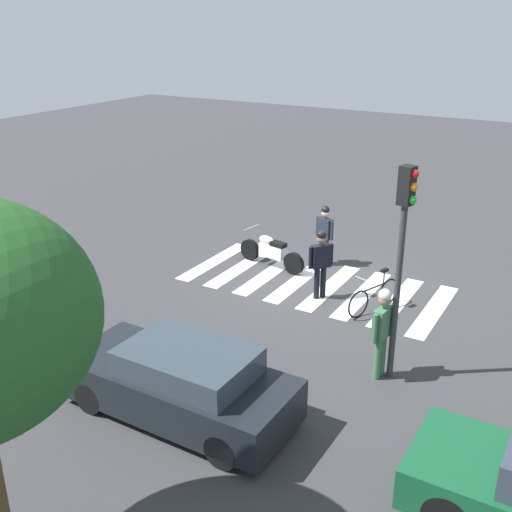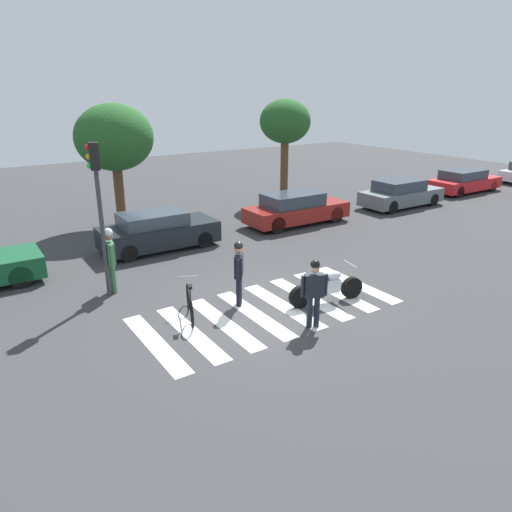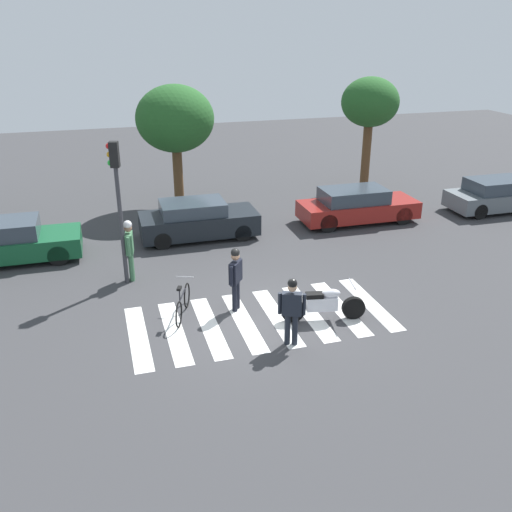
{
  "view_description": "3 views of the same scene",
  "coord_description": "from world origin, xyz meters",
  "px_view_note": "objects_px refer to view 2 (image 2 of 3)",
  "views": [
    {
      "loc": [
        -6.15,
        13.6,
        6.62
      ],
      "look_at": [
        0.89,
        1.51,
        1.12
      ],
      "focal_mm": 43.33,
      "sensor_mm": 36.0,
      "label": 1
    },
    {
      "loc": [
        -6.51,
        -9.25,
        5.47
      ],
      "look_at": [
        0.66,
        1.61,
        0.9
      ],
      "focal_mm": 33.53,
      "sensor_mm": 36.0,
      "label": 2
    },
    {
      "loc": [
        -3.7,
        -12.13,
        7.17
      ],
      "look_at": [
        0.26,
        1.32,
        1.23
      ],
      "focal_mm": 38.95,
      "sensor_mm": 36.0,
      "label": 3
    }
  ],
  "objects_px": {
    "leaning_bicycle": "(190,304)",
    "car_maroon_wagon": "(296,209)",
    "pedestrian_bystander": "(110,255)",
    "officer_by_motorcycle": "(314,289)",
    "car_black_suv": "(158,231)",
    "officer_on_foot": "(239,269)",
    "traffic_light_pole": "(98,196)",
    "police_motorcycle": "(326,287)",
    "car_red_convertible": "(464,181)",
    "car_grey_coupe": "(401,194)"
  },
  "relations": [
    {
      "from": "leaning_bicycle",
      "to": "car_maroon_wagon",
      "type": "xyz_separation_m",
      "value": [
        7.66,
        5.53,
        0.27
      ]
    },
    {
      "from": "officer_on_foot",
      "to": "car_maroon_wagon",
      "type": "relative_size",
      "value": 0.39
    },
    {
      "from": "car_black_suv",
      "to": "police_motorcycle",
      "type": "bearing_deg",
      "value": -73.92
    },
    {
      "from": "pedestrian_bystander",
      "to": "car_maroon_wagon",
      "type": "xyz_separation_m",
      "value": [
        8.75,
        2.85,
        -0.45
      ]
    },
    {
      "from": "leaning_bicycle",
      "to": "officer_on_foot",
      "type": "xyz_separation_m",
      "value": [
        1.42,
        -0.03,
        0.65
      ]
    },
    {
      "from": "leaning_bicycle",
      "to": "traffic_light_pole",
      "type": "bearing_deg",
      "value": 116.85
    },
    {
      "from": "leaning_bicycle",
      "to": "car_black_suv",
      "type": "relative_size",
      "value": 0.4
    },
    {
      "from": "car_black_suv",
      "to": "pedestrian_bystander",
      "type": "bearing_deg",
      "value": -131.32
    },
    {
      "from": "car_black_suv",
      "to": "traffic_light_pole",
      "type": "bearing_deg",
      "value": -132.09
    },
    {
      "from": "car_grey_coupe",
      "to": "traffic_light_pole",
      "type": "distance_m",
      "value": 15.54
    },
    {
      "from": "officer_by_motorcycle",
      "to": "pedestrian_bystander",
      "type": "bearing_deg",
      "value": 125.08
    },
    {
      "from": "officer_by_motorcycle",
      "to": "traffic_light_pole",
      "type": "distance_m",
      "value": 6.1
    },
    {
      "from": "leaning_bicycle",
      "to": "car_grey_coupe",
      "type": "distance_m",
      "value": 14.82
    },
    {
      "from": "police_motorcycle",
      "to": "car_grey_coupe",
      "type": "bearing_deg",
      "value": 31.66
    },
    {
      "from": "pedestrian_bystander",
      "to": "car_grey_coupe",
      "type": "distance_m",
      "value": 15.18
    },
    {
      "from": "traffic_light_pole",
      "to": "car_black_suv",
      "type": "bearing_deg",
      "value": 47.91
    },
    {
      "from": "officer_on_foot",
      "to": "car_black_suv",
      "type": "relative_size",
      "value": 0.43
    },
    {
      "from": "officer_by_motorcycle",
      "to": "car_red_convertible",
      "type": "bearing_deg",
      "value": 24.08
    },
    {
      "from": "leaning_bicycle",
      "to": "car_maroon_wagon",
      "type": "height_order",
      "value": "car_maroon_wagon"
    },
    {
      "from": "car_black_suv",
      "to": "traffic_light_pole",
      "type": "distance_m",
      "value": 4.66
    },
    {
      "from": "police_motorcycle",
      "to": "car_grey_coupe",
      "type": "distance_m",
      "value": 12.24
    },
    {
      "from": "officer_on_foot",
      "to": "car_maroon_wagon",
      "type": "height_order",
      "value": "officer_on_foot"
    },
    {
      "from": "car_maroon_wagon",
      "to": "traffic_light_pole",
      "type": "height_order",
      "value": "traffic_light_pole"
    },
    {
      "from": "officer_by_motorcycle",
      "to": "car_maroon_wagon",
      "type": "xyz_separation_m",
      "value": [
        5.4,
        7.61,
        -0.35
      ]
    },
    {
      "from": "car_grey_coupe",
      "to": "car_black_suv",
      "type": "bearing_deg",
      "value": 178.21
    },
    {
      "from": "pedestrian_bystander",
      "to": "car_black_suv",
      "type": "distance_m",
      "value": 3.92
    },
    {
      "from": "leaning_bicycle",
      "to": "pedestrian_bystander",
      "type": "xyz_separation_m",
      "value": [
        -1.09,
        2.68,
        0.72
      ]
    },
    {
      "from": "officer_on_foot",
      "to": "car_black_suv",
      "type": "bearing_deg",
      "value": 89.41
    },
    {
      "from": "police_motorcycle",
      "to": "officer_by_motorcycle",
      "type": "relative_size",
      "value": 1.26
    },
    {
      "from": "car_black_suv",
      "to": "car_maroon_wagon",
      "type": "bearing_deg",
      "value": -0.72
    },
    {
      "from": "officer_on_foot",
      "to": "leaning_bicycle",
      "type": "bearing_deg",
      "value": 178.69
    },
    {
      "from": "leaning_bicycle",
      "to": "officer_by_motorcycle",
      "type": "xyz_separation_m",
      "value": [
        2.25,
        -2.09,
        0.62
      ]
    },
    {
      "from": "leaning_bicycle",
      "to": "car_red_convertible",
      "type": "distance_m",
      "value": 20.34
    },
    {
      "from": "officer_by_motorcycle",
      "to": "car_red_convertible",
      "type": "distance_m",
      "value": 18.95
    },
    {
      "from": "car_grey_coupe",
      "to": "traffic_light_pole",
      "type": "height_order",
      "value": "traffic_light_pole"
    },
    {
      "from": "officer_on_foot",
      "to": "car_grey_coupe",
      "type": "distance_m",
      "value": 13.51
    },
    {
      "from": "officer_on_foot",
      "to": "traffic_light_pole",
      "type": "distance_m",
      "value": 4.14
    },
    {
      "from": "pedestrian_bystander",
      "to": "police_motorcycle",
      "type": "bearing_deg",
      "value": -40.56
    },
    {
      "from": "car_black_suv",
      "to": "car_red_convertible",
      "type": "xyz_separation_m",
      "value": [
        18.06,
        0.04,
        -0.05
      ]
    },
    {
      "from": "officer_by_motorcycle",
      "to": "traffic_light_pole",
      "type": "relative_size",
      "value": 0.41
    },
    {
      "from": "officer_on_foot",
      "to": "pedestrian_bystander",
      "type": "distance_m",
      "value": 3.7
    },
    {
      "from": "car_red_convertible",
      "to": "officer_by_motorcycle",
      "type": "bearing_deg",
      "value": -155.92
    },
    {
      "from": "pedestrian_bystander",
      "to": "car_grey_coupe",
      "type": "relative_size",
      "value": 0.44
    },
    {
      "from": "traffic_light_pole",
      "to": "car_red_convertible",
      "type": "bearing_deg",
      "value": 8.47
    },
    {
      "from": "leaning_bicycle",
      "to": "traffic_light_pole",
      "type": "height_order",
      "value": "traffic_light_pole"
    },
    {
      "from": "leaning_bicycle",
      "to": "officer_by_motorcycle",
      "type": "distance_m",
      "value": 3.13
    },
    {
      "from": "pedestrian_bystander",
      "to": "car_maroon_wagon",
      "type": "height_order",
      "value": "pedestrian_bystander"
    },
    {
      "from": "officer_by_motorcycle",
      "to": "car_black_suv",
      "type": "height_order",
      "value": "officer_by_motorcycle"
    },
    {
      "from": "pedestrian_bystander",
      "to": "car_red_convertible",
      "type": "distance_m",
      "value": 20.86
    },
    {
      "from": "officer_by_motorcycle",
      "to": "car_black_suv",
      "type": "relative_size",
      "value": 0.42
    }
  ]
}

